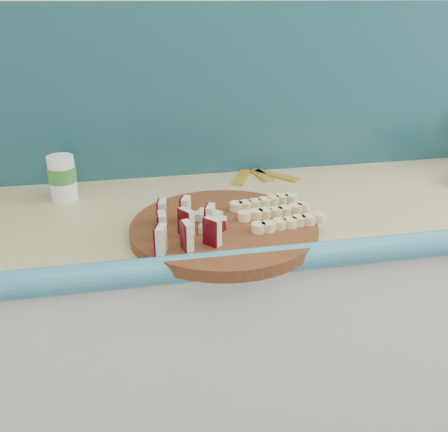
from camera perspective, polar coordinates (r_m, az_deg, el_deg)
kitchen_counter at (r=1.64m, az=12.28°, el=-12.79°), size 2.20×0.63×0.91m
backsplash at (r=1.61m, az=10.49°, el=14.14°), size 2.20×0.02×0.50m
cutting_board at (r=1.17m, az=0.00°, el=-1.51°), size 0.51×0.51×0.03m
apple_wedges at (r=1.09m, az=-4.72°, el=-0.95°), size 0.14×0.19×0.06m
apple_chunks at (r=1.15m, az=-1.29°, el=-0.61°), size 0.07×0.07×0.02m
banana_slices at (r=1.21m, az=5.92°, el=0.49°), size 0.21×0.19×0.02m
canister at (r=1.42m, az=-17.98°, el=4.28°), size 0.08×0.08×0.12m
banana_peel at (r=1.56m, az=4.08°, el=4.67°), size 0.22×0.18×0.01m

